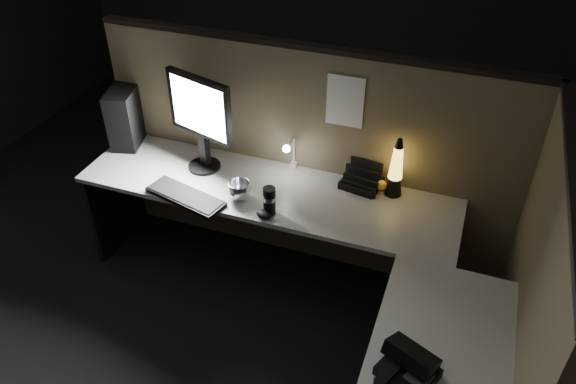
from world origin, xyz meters
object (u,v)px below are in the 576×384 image
(pc_tower, at_px, (127,114))
(lava_lamp, at_px, (396,172))
(desk_phone, at_px, (408,365))
(keyboard, at_px, (186,197))
(monitor, at_px, (200,115))

(pc_tower, relative_size, lava_lamp, 1.02)
(desk_phone, bearing_deg, keyboard, 176.54)
(monitor, distance_m, lava_lamp, 1.20)
(lava_lamp, xyz_separation_m, desk_phone, (0.31, -1.21, -0.11))
(monitor, height_order, lava_lamp, monitor)
(monitor, relative_size, desk_phone, 2.23)
(monitor, xyz_separation_m, keyboard, (0.05, -0.35, -0.36))
(lava_lamp, height_order, desk_phone, lava_lamp)
(lava_lamp, bearing_deg, monitor, -174.39)
(monitor, xyz_separation_m, desk_phone, (1.48, -1.10, -0.32))
(keyboard, xyz_separation_m, desk_phone, (1.43, -0.75, 0.04))
(lava_lamp, relative_size, desk_phone, 1.37)
(keyboard, bearing_deg, monitor, 111.45)
(keyboard, height_order, desk_phone, desk_phone)
(monitor, relative_size, keyboard, 1.24)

